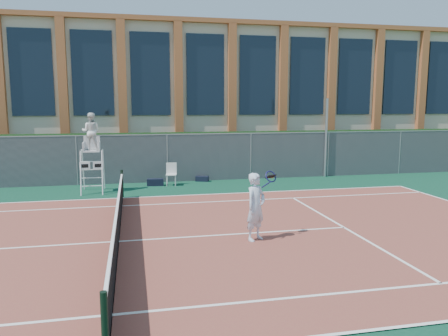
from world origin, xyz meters
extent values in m
plane|color=#233814|center=(0.00, 0.00, 0.00)|extent=(120.00, 120.00, 0.00)
cube|color=#0C3626|center=(0.00, 1.00, 0.01)|extent=(36.00, 20.00, 0.01)
cube|color=brown|center=(0.00, 0.00, 0.02)|extent=(23.77, 10.97, 0.02)
cylinder|color=black|center=(0.00, -5.60, 0.55)|extent=(0.10, 0.10, 1.10)
cylinder|color=black|center=(0.00, 5.60, 0.55)|extent=(0.10, 0.10, 1.10)
cube|color=black|center=(0.00, 0.00, 0.46)|extent=(0.03, 11.00, 0.86)
cube|color=white|center=(0.00, 0.00, 0.92)|extent=(0.06, 11.20, 0.07)
cube|color=black|center=(0.00, 10.00, 1.10)|extent=(40.00, 1.40, 2.20)
cube|color=beige|center=(0.00, 18.00, 4.00)|extent=(44.00, 10.00, 8.00)
cube|color=#A65930|center=(0.00, 18.00, 8.10)|extent=(45.00, 10.60, 0.25)
cylinder|color=#9EA0A5|center=(9.81, 8.70, 1.94)|extent=(0.12, 0.12, 3.88)
cylinder|color=white|center=(-1.60, 6.54, 0.86)|extent=(0.05, 0.49, 1.79)
cylinder|color=white|center=(-0.78, 6.54, 0.86)|extent=(0.05, 0.49, 1.79)
cylinder|color=white|center=(-1.60, 7.46, 0.86)|extent=(0.05, 0.49, 1.79)
cylinder|color=white|center=(-0.78, 7.46, 0.86)|extent=(0.05, 0.49, 1.79)
cube|color=white|center=(-1.19, 7.00, 1.71)|extent=(0.64, 0.55, 0.06)
cube|color=white|center=(-1.19, 7.26, 2.03)|extent=(0.64, 0.05, 0.55)
cube|color=white|center=(-1.45, 6.63, 1.16)|extent=(0.40, 0.03, 0.31)
cube|color=white|center=(-0.93, 6.63, 1.16)|extent=(0.40, 0.03, 0.31)
imported|color=white|center=(-1.19, 7.05, 2.50)|extent=(0.82, 0.68, 1.51)
cube|color=silver|center=(2.08, 7.86, 0.49)|extent=(0.53, 0.53, 0.04)
cube|color=silver|center=(2.12, 8.06, 0.76)|extent=(0.46, 0.11, 0.50)
cylinder|color=silver|center=(1.87, 7.70, 0.24)|extent=(0.03, 0.03, 0.46)
cylinder|color=silver|center=(2.24, 7.64, 0.24)|extent=(0.03, 0.03, 0.46)
cylinder|color=silver|center=(1.93, 8.07, 0.24)|extent=(0.03, 0.03, 0.46)
cylinder|color=silver|center=(2.30, 8.01, 0.24)|extent=(0.03, 0.03, 0.46)
cube|color=black|center=(1.38, 7.93, 0.16)|extent=(0.75, 0.36, 0.31)
cube|color=black|center=(3.59, 8.60, 0.13)|extent=(0.65, 0.45, 0.24)
imported|color=silver|center=(3.55, -0.60, 0.92)|extent=(0.78, 0.73, 1.79)
torus|color=#161550|center=(4.03, -0.36, 1.67)|extent=(0.38, 0.30, 0.30)
sphere|color=#CCE533|center=(4.13, -0.18, 1.62)|extent=(0.07, 0.07, 0.07)
camera|label=1|loc=(0.44, -11.33, 3.57)|focal=35.00mm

